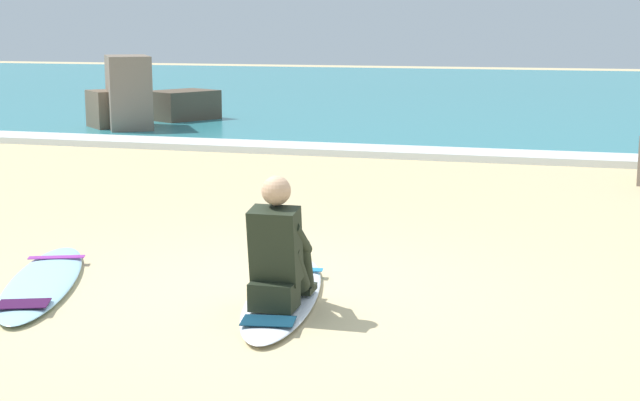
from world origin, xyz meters
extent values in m
plane|color=#CCB584|center=(0.00, 0.00, 0.00)|extent=(80.00, 80.00, 0.00)
cube|color=teal|center=(0.00, 21.64, 0.05)|extent=(80.00, 28.00, 0.10)
cube|color=white|center=(0.00, 7.94, 0.06)|extent=(80.00, 0.90, 0.11)
ellipsoid|color=silver|center=(0.12, -0.11, 0.04)|extent=(0.91, 2.33, 0.07)
cube|color=#1E7FB7|center=(0.00, 0.51, 0.07)|extent=(0.49, 0.18, 0.01)
cube|color=#0A2C40|center=(0.25, -0.83, 0.07)|extent=(0.40, 0.30, 0.01)
cube|color=black|center=(0.20, -0.56, 0.18)|extent=(0.33, 0.27, 0.20)
cylinder|color=black|center=(0.09, -0.38, 0.33)|extent=(0.16, 0.41, 0.43)
cylinder|color=black|center=(0.07, -0.18, 0.30)|extent=(0.13, 0.26, 0.42)
cube|color=black|center=(0.06, -0.11, 0.10)|extent=(0.11, 0.22, 0.05)
cylinder|color=black|center=(0.29, -0.38, 0.33)|extent=(0.16, 0.41, 0.43)
cylinder|color=black|center=(0.30, -0.17, 0.30)|extent=(0.13, 0.26, 0.42)
cube|color=black|center=(0.30, -0.10, 0.10)|extent=(0.11, 0.22, 0.05)
cube|color=black|center=(0.20, -0.52, 0.53)|extent=(0.35, 0.30, 0.57)
sphere|color=tan|center=(0.20, -0.49, 0.92)|extent=(0.21, 0.21, 0.21)
cylinder|color=black|center=(0.05, -0.38, 0.55)|extent=(0.10, 0.40, 0.31)
cylinder|color=black|center=(0.33, -0.37, 0.55)|extent=(0.10, 0.40, 0.31)
ellipsoid|color=#9ED1E5|center=(-1.87, -0.27, 0.04)|extent=(1.34, 2.32, 0.07)
cube|color=purple|center=(-2.11, 0.32, 0.07)|extent=(0.48, 0.27, 0.01)
cube|color=#351037|center=(-1.59, -0.95, 0.07)|extent=(0.43, 0.36, 0.01)
cube|color=brown|center=(-5.94, 11.39, 0.35)|extent=(1.50, 1.64, 0.70)
cube|color=#756656|center=(-6.23, 9.58, 0.74)|extent=(1.42, 1.63, 1.48)
cube|color=brown|center=(-6.64, 9.63, 0.40)|extent=(1.13, 1.13, 0.81)
camera|label=1|loc=(2.27, -6.57, 2.06)|focal=52.17mm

